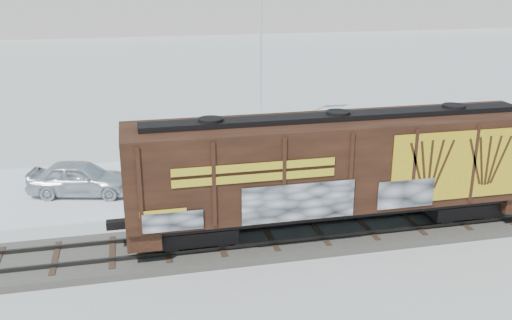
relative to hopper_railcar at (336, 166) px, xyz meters
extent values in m
plane|color=white|center=(-2.61, 0.01, -2.98)|extent=(500.00, 500.00, 0.00)
cube|color=#59544C|center=(-2.61, 0.01, -2.84)|extent=(50.00, 3.40, 0.28)
cube|color=#33302D|center=(-2.61, -0.71, -2.63)|extent=(50.00, 0.10, 0.15)
cube|color=#33302D|center=(-2.61, 0.73, -2.63)|extent=(50.00, 0.10, 0.15)
cube|color=white|center=(-2.61, 7.51, -2.97)|extent=(40.00, 8.00, 0.03)
cube|color=black|center=(-5.53, 0.01, -2.10)|extent=(3.00, 2.00, 0.90)
cube|color=black|center=(5.52, 0.01, -2.10)|extent=(3.00, 2.00, 0.90)
cylinder|color=black|center=(-6.48, -0.77, -2.10)|extent=(0.90, 0.12, 0.90)
cube|color=black|center=(0.00, 0.01, -1.58)|extent=(16.05, 2.40, 0.25)
cube|color=#3D1D10|center=(0.00, 0.01, 0.21)|extent=(16.05, 3.00, 3.32)
cube|color=black|center=(0.00, 0.01, 1.96)|extent=(14.77, 0.90, 0.20)
cube|color=gold|center=(4.33, -1.53, 0.21)|extent=(5.46, 0.03, 2.69)
cube|color=gold|center=(-3.53, -1.53, 0.56)|extent=(5.78, 0.02, 0.70)
cube|color=silver|center=(-1.93, -1.54, -0.70)|extent=(4.17, 0.03, 1.40)
cylinder|color=silver|center=(0.73, 15.61, -2.88)|extent=(0.90, 0.90, 0.20)
cylinder|color=silver|center=(0.73, 15.61, 3.14)|extent=(0.14, 0.14, 12.26)
imported|color=silver|center=(-10.09, 6.89, -2.13)|extent=(5.15, 3.03, 1.65)
imported|color=silver|center=(-4.84, 8.14, -2.18)|extent=(4.95, 2.78, 1.54)
imported|color=black|center=(4.41, 6.93, -2.26)|extent=(5.10, 2.94, 1.39)
camera|label=1|loc=(-7.64, -19.56, 7.18)|focal=40.00mm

